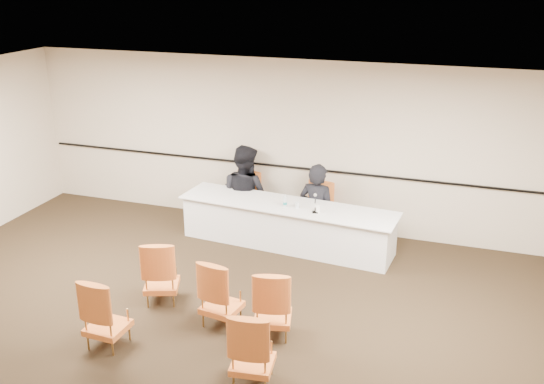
{
  "coord_description": "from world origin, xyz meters",
  "views": [
    {
      "loc": [
        2.95,
        -5.86,
        4.44
      ],
      "look_at": [
        0.1,
        2.6,
        1.12
      ],
      "focal_mm": 40.0,
      "sensor_mm": 36.0,
      "label": 1
    }
  ],
  "objects": [
    {
      "name": "floor",
      "position": [
        0.0,
        0.0,
        0.0
      ],
      "size": [
        10.0,
        10.0,
        0.0
      ],
      "primitive_type": "plane",
      "color": "black",
      "rests_on": "ground"
    },
    {
      "name": "ceiling",
      "position": [
        0.0,
        0.0,
        3.0
      ],
      "size": [
        10.0,
        10.0,
        0.0
      ],
      "primitive_type": "plane",
      "rotation": [
        3.14,
        0.0,
        0.0
      ],
      "color": "white",
      "rests_on": "ground"
    },
    {
      "name": "wall_back",
      "position": [
        0.0,
        4.0,
        1.5
      ],
      "size": [
        10.0,
        0.04,
        3.0
      ],
      "primitive_type": "cube",
      "color": "beige",
      "rests_on": "ground"
    },
    {
      "name": "wall_rail",
      "position": [
        0.0,
        3.96,
        1.1
      ],
      "size": [
        9.8,
        0.04,
        0.03
      ],
      "primitive_type": "cube",
      "color": "black",
      "rests_on": "wall_back"
    },
    {
      "name": "panel_table",
      "position": [
        0.2,
        3.08,
        0.37
      ],
      "size": [
        3.75,
        1.17,
        0.74
      ],
      "primitive_type": null,
      "rotation": [
        0.0,
        0.0,
        -0.09
      ],
      "color": "silver",
      "rests_on": "ground"
    },
    {
      "name": "panelist_main",
      "position": [
        0.59,
        3.6,
        0.4
      ],
      "size": [
        0.75,
        0.57,
        1.85
      ],
      "primitive_type": "imported",
      "rotation": [
        0.0,
        0.0,
        2.94
      ],
      "color": "black",
      "rests_on": "ground"
    },
    {
      "name": "panelist_main_chair",
      "position": [
        0.59,
        3.6,
        0.47
      ],
      "size": [
        0.54,
        0.54,
        0.95
      ],
      "primitive_type": null,
      "rotation": [
        0.0,
        0.0,
        -0.09
      ],
      "color": "orange",
      "rests_on": "ground"
    },
    {
      "name": "panelist_second",
      "position": [
        -0.8,
        3.72,
        0.52
      ],
      "size": [
        1.13,
        1.0,
        1.94
      ],
      "primitive_type": "imported",
      "rotation": [
        0.0,
        0.0,
        2.82
      ],
      "color": "black",
      "rests_on": "ground"
    },
    {
      "name": "panelist_second_chair",
      "position": [
        -0.8,
        3.72,
        0.47
      ],
      "size": [
        0.54,
        0.54,
        0.95
      ],
      "primitive_type": null,
      "rotation": [
        0.0,
        0.0,
        -0.09
      ],
      "color": "orange",
      "rests_on": "ground"
    },
    {
      "name": "papers",
      "position": [
        0.71,
        3.03,
        0.74
      ],
      "size": [
        0.32,
        0.24,
        0.0
      ],
      "primitive_type": "cube",
      "rotation": [
        0.0,
        0.0,
        0.08
      ],
      "color": "silver",
      "rests_on": "panel_table"
    },
    {
      "name": "microphone",
      "position": [
        0.74,
        2.88,
        0.88
      ],
      "size": [
        0.15,
        0.22,
        0.28
      ],
      "primitive_type": null,
      "rotation": [
        0.0,
        0.0,
        0.28
      ],
      "color": "black",
      "rests_on": "panel_table"
    },
    {
      "name": "water_bottle",
      "position": [
        0.2,
        2.97,
        0.85
      ],
      "size": [
        0.08,
        0.08,
        0.21
      ],
      "primitive_type": null,
      "rotation": [
        0.0,
        0.0,
        -0.34
      ],
      "color": "#177E7F",
      "rests_on": "panel_table"
    },
    {
      "name": "drinking_glass",
      "position": [
        0.41,
        2.99,
        0.79
      ],
      "size": [
        0.08,
        0.08,
        0.1
      ],
      "primitive_type": "cylinder",
      "rotation": [
        0.0,
        0.0,
        0.28
      ],
      "color": "silver",
      "rests_on": "panel_table"
    },
    {
      "name": "coffee_cup",
      "position": [
        0.77,
        2.9,
        0.8
      ],
      "size": [
        0.1,
        0.1,
        0.12
      ],
      "primitive_type": "cylinder",
      "rotation": [
        0.0,
        0.0,
        -0.31
      ],
      "color": "white",
      "rests_on": "panel_table"
    },
    {
      "name": "aud_chair_front_left",
      "position": [
        -0.92,
        0.76,
        0.47
      ],
      "size": [
        0.64,
        0.64,
        0.95
      ],
      "primitive_type": null,
      "rotation": [
        0.0,
        0.0,
        0.35
      ],
      "color": "orange",
      "rests_on": "ground"
    },
    {
      "name": "aud_chair_front_mid",
      "position": [
        0.11,
        0.49,
        0.47
      ],
      "size": [
        0.57,
        0.57,
        0.95
      ],
      "primitive_type": null,
      "rotation": [
        0.0,
        0.0,
        -0.15
      ],
      "color": "orange",
      "rests_on": "ground"
    },
    {
      "name": "aud_chair_front_right",
      "position": [
        0.83,
        0.46,
        0.47
      ],
      "size": [
        0.6,
        0.6,
        0.95
      ],
      "primitive_type": null,
      "rotation": [
        0.0,
        0.0,
        0.23
      ],
      "color": "orange",
      "rests_on": "ground"
    },
    {
      "name": "aud_chair_back_left",
      "position": [
        -1.04,
        -0.4,
        0.47
      ],
      "size": [
        0.52,
        0.52,
        0.95
      ],
      "primitive_type": null,
      "rotation": [
        0.0,
        0.0,
        -0.04
      ],
      "color": "orange",
      "rests_on": "ground"
    },
    {
      "name": "aud_chair_back_right",
      "position": [
        0.92,
        -0.52,
        0.47
      ],
      "size": [
        0.56,
        0.56,
        0.95
      ],
      "primitive_type": null,
      "rotation": [
        0.0,
        0.0,
        0.13
      ],
      "color": "orange",
      "rests_on": "ground"
    }
  ]
}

